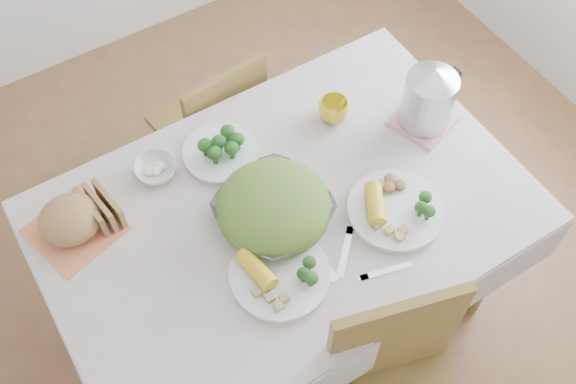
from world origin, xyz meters
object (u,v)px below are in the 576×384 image
dinner_plate_left (280,275)px  electric_kettle (428,99)px  dining_table (286,266)px  dinner_plate_right (395,211)px  salad_bowl (274,211)px  chair_far (206,114)px  yellow_mug (334,110)px

dinner_plate_left → electric_kettle: 0.77m
dining_table → dinner_plate_right: dinner_plate_right is taller
dinner_plate_left → salad_bowl: bearing=63.6°
chair_far → dinner_plate_left: 0.98m
chair_far → dinner_plate_left: (-0.20, -0.90, 0.31)m
dining_table → salad_bowl: bearing=-172.0°
yellow_mug → dining_table: bearing=-145.2°
chair_far → dinner_plate_left: chair_far is taller
salad_bowl → chair_far: bearing=81.2°
dining_table → dinner_plate_right: 0.52m
chair_far → yellow_mug: (0.27, -0.48, 0.34)m
electric_kettle → dinner_plate_right: bearing=-148.5°
salad_bowl → dinner_plate_left: (-0.09, -0.18, -0.03)m
yellow_mug → dinner_plate_left: bearing=-138.3°
dinner_plate_right → yellow_mug: (0.05, 0.42, 0.03)m
dining_table → salad_bowl: (-0.05, -0.01, 0.43)m
dinner_plate_right → yellow_mug: bearing=83.2°
dining_table → chair_far: chair_far is taller
dinner_plate_left → electric_kettle: electric_kettle is taller
yellow_mug → salad_bowl: bearing=-148.0°
chair_far → dinner_plate_right: (0.22, -0.90, 0.31)m
chair_far → yellow_mug: 0.65m
dining_table → electric_kettle: size_ratio=5.83×
salad_bowl → yellow_mug: size_ratio=3.18×
yellow_mug → electric_kettle: 0.32m
chair_far → salad_bowl: chair_far is taller
salad_bowl → yellow_mug: same height
salad_bowl → dinner_plate_left: salad_bowl is taller
dining_table → dinner_plate_right: (0.28, -0.19, 0.40)m
dining_table → electric_kettle: 0.78m
yellow_mug → electric_kettle: size_ratio=0.44×
dinner_plate_left → chair_far: bearing=77.4°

